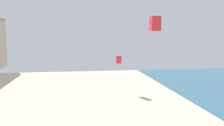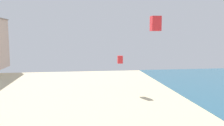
% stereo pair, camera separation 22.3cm
% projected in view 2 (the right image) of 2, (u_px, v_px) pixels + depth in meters
% --- Properties ---
extents(kite_red_box, '(0.84, 0.84, 1.32)m').
position_uv_depth(kite_red_box, '(120.00, 60.00, 40.78)').
color(kite_red_box, red).
extents(kite_red_box_2, '(0.82, 0.82, 1.30)m').
position_uv_depth(kite_red_box_2, '(156.00, 24.00, 20.69)').
color(kite_red_box_2, red).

